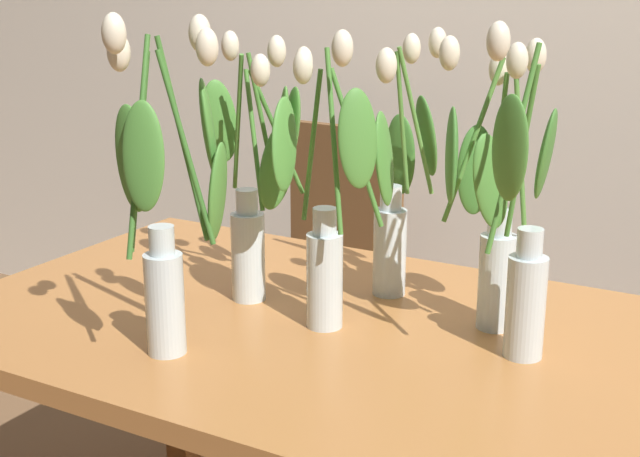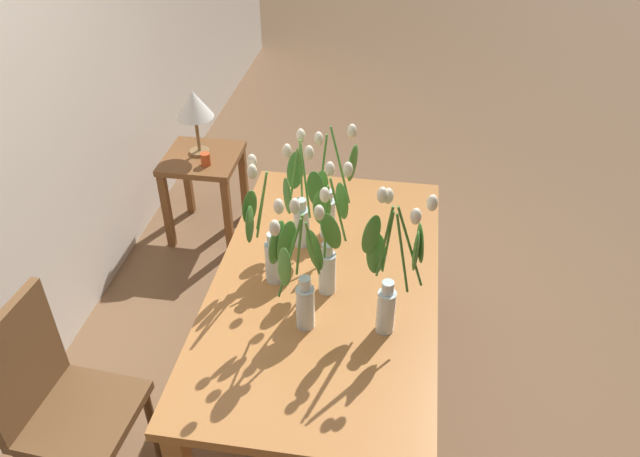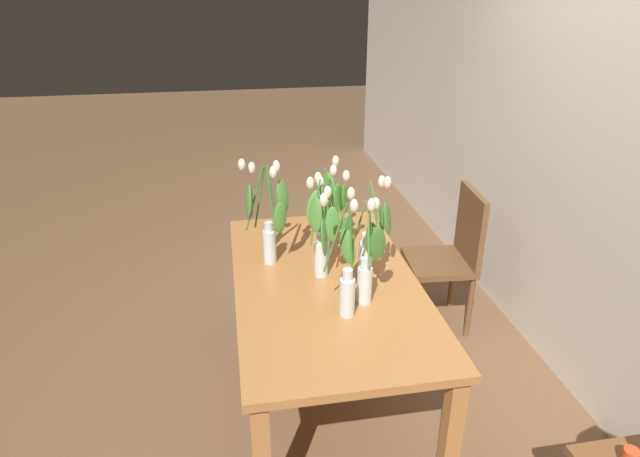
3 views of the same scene
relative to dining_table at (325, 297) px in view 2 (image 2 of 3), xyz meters
The scene contains 12 objects.
ground_plane 0.65m from the dining_table, ahead, with size 18.00×18.00×0.00m, color brown.
dining_table is the anchor object (origin of this frame).
tulip_vase_0 0.35m from the dining_table, 94.62° to the left, with size 0.13×0.16×0.54m.
tulip_vase_1 0.39m from the dining_table, 32.40° to the left, with size 0.20×0.20×0.54m.
tulip_vase_2 0.41m from the dining_table, ahead, with size 0.15×0.20×0.57m.
tulip_vase_3 0.48m from the dining_table, 128.72° to the right, with size 0.14×0.25×0.58m.
tulip_vase_4 0.41m from the dining_table, 166.60° to the left, with size 0.25×0.22×0.53m.
tulip_vase_5 0.31m from the dining_table, 152.84° to the right, with size 0.22×0.15×0.55m.
dining_chair 1.09m from the dining_table, 121.63° to the left, with size 0.43×0.43×0.93m.
side_table 1.55m from the dining_table, 37.24° to the left, with size 0.44×0.44×0.55m.
table_lamp 1.59m from the dining_table, 37.10° to the left, with size 0.22×0.22×0.40m.
pillar_candle 1.42m from the dining_table, 37.69° to the left, with size 0.06×0.06×0.07m, color #CC4C23.
Camera 2 is at (-1.89, -0.27, 2.40)m, focal length 35.09 mm.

